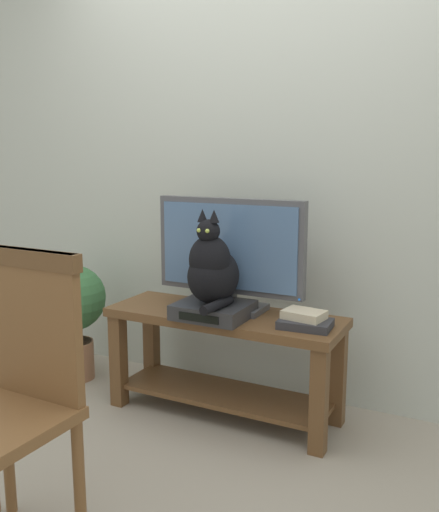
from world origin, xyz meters
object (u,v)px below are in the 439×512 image
media_box (213,310)px  potted_plant (73,308)px  cat (212,269)px  tv_stand (224,347)px  tv (230,252)px  wooden_chair (16,384)px  book_stack (305,320)px

media_box → potted_plant: bearing=173.8°
cat → media_box: bearing=94.3°
media_box → cat: bearing=-85.7°
tv_stand → potted_plant: (-0.98, 0.02, 0.07)m
cat → tv: bearing=86.3°
wooden_chair → potted_plant: wooden_chair is taller
tv_stand → media_box: size_ratio=3.45×
tv → book_stack: 0.51m
book_stack → tv: bearing=166.3°
tv → wooden_chair: bearing=-98.4°
tv → wooden_chair: (-0.18, -1.21, -0.26)m
book_stack → potted_plant: bearing=177.6°
potted_plant → book_stack: bearing=-2.4°
wooden_chair → book_stack: (0.61, 1.11, -0.00)m
tv_stand → book_stack: book_stack is taller
media_box → cat: size_ratio=0.75×
cat → wooden_chair: size_ratio=0.45×
tv → media_box: 0.30m
tv_stand → tv: (0.00, 0.06, 0.47)m
media_box → wooden_chair: 1.08m
tv → media_box: size_ratio=2.27×
tv_stand → tv: tv is taller
book_stack → cat: bearing=-172.0°
tv → book_stack: bearing=-13.7°
tv → wooden_chair: 1.25m
tv_stand → potted_plant: 0.99m
tv_stand → wooden_chair: bearing=-98.9°
media_box → potted_plant: 0.99m
media_box → book_stack: size_ratio=1.40×
cat → wooden_chair: cat is taller
tv_stand → potted_plant: bearing=179.1°
tv_stand → cat: (-0.01, -0.11, 0.41)m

